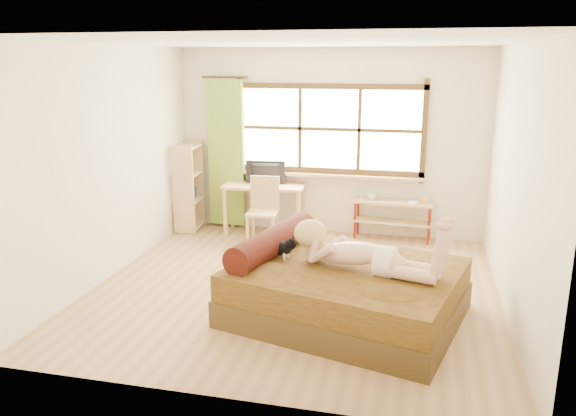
% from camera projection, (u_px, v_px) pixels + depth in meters
% --- Properties ---
extents(floor, '(4.50, 4.50, 0.00)m').
position_uv_depth(floor, '(296.00, 287.00, 6.42)').
color(floor, '#9E754C').
rests_on(floor, ground).
extents(ceiling, '(4.50, 4.50, 0.00)m').
position_uv_depth(ceiling, '(297.00, 42.00, 5.73)').
color(ceiling, white).
rests_on(ceiling, wall_back).
extents(wall_back, '(4.50, 0.00, 4.50)m').
position_uv_depth(wall_back, '(329.00, 143.00, 8.19)').
color(wall_back, silver).
rests_on(wall_back, floor).
extents(wall_front, '(4.50, 0.00, 4.50)m').
position_uv_depth(wall_front, '(228.00, 231.00, 3.96)').
color(wall_front, silver).
rests_on(wall_front, floor).
extents(wall_left, '(0.00, 4.50, 4.50)m').
position_uv_depth(wall_left, '(109.00, 163.00, 6.57)').
color(wall_left, silver).
rests_on(wall_left, floor).
extents(wall_right, '(0.00, 4.50, 4.50)m').
position_uv_depth(wall_right, '(517.00, 181.00, 5.58)').
color(wall_right, silver).
rests_on(wall_right, floor).
extents(window, '(2.80, 0.16, 1.46)m').
position_uv_depth(window, '(329.00, 132.00, 8.12)').
color(window, '#FFEDBF').
rests_on(window, wall_back).
extents(curtain, '(0.55, 0.10, 2.20)m').
position_uv_depth(curtain, '(226.00, 154.00, 8.47)').
color(curtain, olive).
rests_on(curtain, wall_back).
extents(bed, '(2.52, 2.21, 0.82)m').
position_uv_depth(bed, '(341.00, 289.00, 5.65)').
color(bed, '#382610').
rests_on(bed, floor).
extents(woman, '(1.56, 0.80, 0.64)m').
position_uv_depth(woman, '(363.00, 238.00, 5.40)').
color(woman, '#D8A48B').
rests_on(woman, bed).
extents(kitten, '(0.34, 0.21, 0.26)m').
position_uv_depth(kitten, '(279.00, 246.00, 5.78)').
color(kitten, black).
rests_on(kitten, bed).
extents(desk, '(1.22, 0.63, 0.74)m').
position_uv_depth(desk, '(264.00, 191.00, 8.29)').
color(desk, tan).
rests_on(desk, floor).
extents(monitor, '(0.59, 0.12, 0.34)m').
position_uv_depth(monitor, '(265.00, 173.00, 8.27)').
color(monitor, black).
rests_on(monitor, desk).
extents(chair, '(0.44, 0.44, 0.93)m').
position_uv_depth(chair, '(264.00, 206.00, 7.96)').
color(chair, tan).
rests_on(chair, floor).
extents(pipe_shelf, '(1.15, 0.36, 0.64)m').
position_uv_depth(pipe_shelf, '(393.00, 211.00, 8.04)').
color(pipe_shelf, tan).
rests_on(pipe_shelf, floor).
extents(cup, '(0.13, 0.13, 0.10)m').
position_uv_depth(cup, '(372.00, 197.00, 8.06)').
color(cup, gray).
rests_on(cup, pipe_shelf).
extents(book, '(0.18, 0.23, 0.02)m').
position_uv_depth(book, '(407.00, 201.00, 7.96)').
color(book, gray).
rests_on(book, pipe_shelf).
extents(bookshelf, '(0.37, 0.60, 1.31)m').
position_uv_depth(bookshelf, '(189.00, 187.00, 8.48)').
color(bookshelf, tan).
rests_on(bookshelf, floor).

